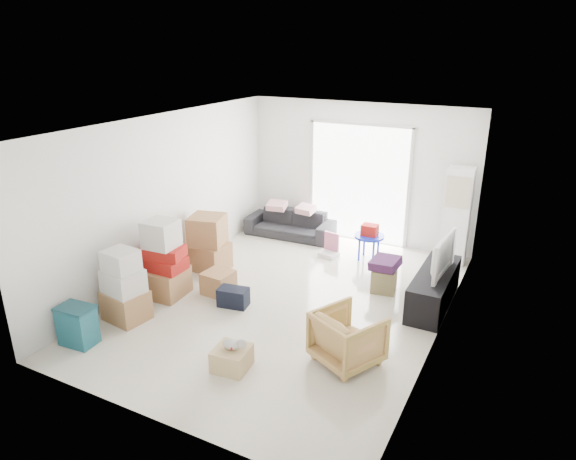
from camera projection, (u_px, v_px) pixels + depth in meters
The scene contains 21 objects.
room_shell at pixel (288, 218), 7.43m from camera, with size 4.98×6.48×3.18m.
sliding_door at pixel (358, 179), 9.95m from camera, with size 2.10×0.04×2.33m.
ac_tower at pixel (457, 216), 8.96m from camera, with size 0.45×0.30×1.75m, color white.
tv_console at pixel (434, 288), 7.69m from camera, with size 0.48×1.61×0.54m, color black.
television at pixel (436, 268), 7.57m from camera, with size 1.01×0.58×0.13m, color black.
sofa at pixel (290, 220), 10.39m from camera, with size 1.78×0.52×0.70m, color #25252A.
pillow_left at pixel (277, 199), 10.37m from camera, with size 0.34×0.27×0.11m, color #D098A0.
pillow_right at pixel (306, 202), 10.15m from camera, with size 0.35×0.28×0.12m, color #D098A0.
armchair at pixel (348, 335), 6.27m from camera, with size 0.72×0.68×0.75m, color tan.
storage_bins at pixel (77, 325), 6.69m from camera, with size 0.49×0.36×0.54m.
box_stack_a at pixel (124, 289), 7.22m from camera, with size 0.64×0.56×1.06m.
box_stack_b at pixel (164, 263), 7.90m from camera, with size 0.71×0.64×1.23m.
box_stack_c at pixel (208, 243), 8.84m from camera, with size 0.68×0.68×0.97m.
loose_box at pixel (218, 282), 8.08m from camera, with size 0.43×0.43×0.36m, color brown.
duffel_bag at pixel (233, 297), 7.70m from camera, with size 0.44×0.27×0.28m, color black.
ottoman at pixel (384, 280), 8.15m from camera, with size 0.37×0.37×0.37m, color olive.
blanket at pixel (385, 265), 8.06m from camera, with size 0.41×0.41×0.14m, color #451D49.
kids_table at pixel (369, 235), 9.23m from camera, with size 0.54×0.54×0.67m.
toy_walker at pixel (330, 250), 9.50m from camera, with size 0.37×0.33×0.43m.
wood_crate at pixel (232, 358), 6.22m from camera, with size 0.41×0.41×0.28m, color tan.
plush_bunny at pixel (234, 344), 6.14m from camera, with size 0.31×0.17×0.15m.
Camera 1 is at (3.23, -6.24, 3.76)m, focal length 32.00 mm.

